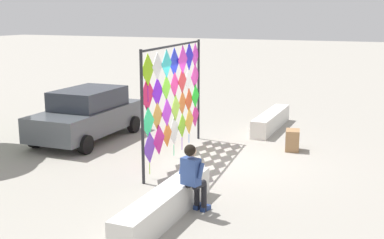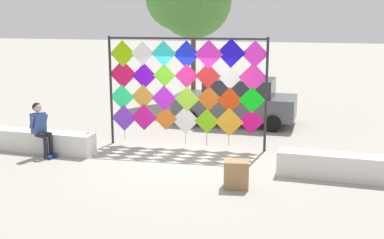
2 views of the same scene
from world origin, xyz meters
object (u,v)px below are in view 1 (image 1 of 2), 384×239
Objects in this scene: seated_vendor at (193,174)px; parked_car at (87,114)px; kite_display_rack at (175,92)px; cardboard_box_large at (292,140)px.

parked_car reaches higher than seated_vendor.
kite_display_rack reaches higher than cardboard_box_large.
kite_display_rack is at bearing 125.49° from cardboard_box_large.
kite_display_rack is 7.37× the size of cardboard_box_large.
cardboard_box_large is (1.95, -2.73, -1.48)m from kite_display_rack.
seated_vendor is at bearing 171.21° from cardboard_box_large.
cardboard_box_large is (5.25, -0.81, -0.52)m from seated_vendor.
kite_display_rack is at bearing -102.89° from parked_car.
seated_vendor reaches higher than cardboard_box_large.
kite_display_rack reaches higher than parked_car.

